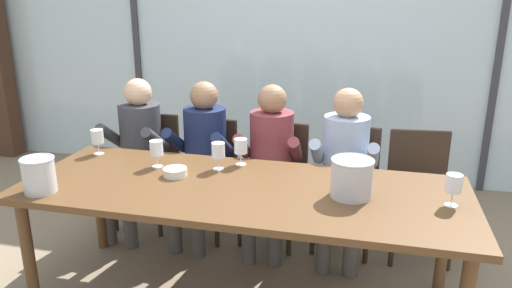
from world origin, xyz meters
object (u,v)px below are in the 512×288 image
at_px(person_maroon_top, 270,157).
at_px(wine_glass_near_bucket, 241,147).
at_px(chair_near_window_right, 419,184).
at_px(wine_glass_by_left_taster, 97,137).
at_px(ice_bucket_secondary, 39,175).
at_px(dining_table, 242,197).
at_px(person_pale_blue_shirt, 344,163).
at_px(chair_near_curtain, 150,160).
at_px(ice_bucket_primary, 352,177).
at_px(chair_center, 277,172).
at_px(person_charcoal_jacket, 137,146).
at_px(chair_right_of_center, 348,178).
at_px(wine_glass_center_pour, 218,151).
at_px(wine_glass_spare_empty, 454,185).
at_px(person_navy_polo, 202,151).
at_px(wine_glass_by_right_taster, 156,149).
at_px(tasting_bowl, 175,172).
at_px(chair_left_of_center, 207,167).

xyz_separation_m(person_maroon_top, wine_glass_near_bucket, (-0.10, -0.40, 0.19)).
distance_m(chair_near_window_right, wine_glass_near_bucket, 1.34).
bearing_deg(wine_glass_by_left_taster, ice_bucket_secondary, -86.33).
bearing_deg(dining_table, person_maroon_top, 89.94).
bearing_deg(dining_table, person_pale_blue_shirt, 54.70).
relative_size(chair_near_curtain, ice_bucket_primary, 3.73).
height_order(chair_center, person_pale_blue_shirt, person_pale_blue_shirt).
distance_m(person_pale_blue_shirt, wine_glass_by_left_taster, 1.71).
bearing_deg(person_charcoal_jacket, chair_center, 10.01).
xyz_separation_m(chair_right_of_center, chair_near_window_right, (0.50, 0.00, 0.00)).
bearing_deg(dining_table, wine_glass_by_left_taster, 163.41).
bearing_deg(wine_glass_center_pour, person_maroon_top, 67.10).
xyz_separation_m(chair_right_of_center, wine_glass_spare_empty, (0.58, -0.90, 0.36)).
bearing_deg(person_navy_polo, wine_glass_by_right_taster, -96.00).
relative_size(person_maroon_top, wine_glass_center_pour, 6.87).
bearing_deg(person_navy_polo, dining_table, -52.30).
bearing_deg(person_charcoal_jacket, person_navy_polo, 2.48).
height_order(wine_glass_by_left_taster, wine_glass_near_bucket, same).
bearing_deg(person_navy_polo, chair_center, 17.90).
xyz_separation_m(ice_bucket_primary, wine_glass_near_bucket, (-0.72, 0.35, 0.01)).
bearing_deg(person_maroon_top, person_navy_polo, 176.80).
bearing_deg(wine_glass_by_left_taster, chair_near_window_right, 15.15).
bearing_deg(wine_glass_spare_empty, chair_near_window_right, 94.99).
height_order(ice_bucket_secondary, wine_glass_near_bucket, ice_bucket_secondary).
bearing_deg(ice_bucket_secondary, wine_glass_near_bucket, 35.96).
xyz_separation_m(person_charcoal_jacket, person_pale_blue_shirt, (1.59, -0.00, 0.00)).
relative_size(chair_center, ice_bucket_primary, 3.73).
bearing_deg(ice_bucket_primary, wine_glass_spare_empty, 0.22).
distance_m(ice_bucket_primary, tasting_bowl, 1.06).
bearing_deg(wine_glass_spare_empty, chair_center, 141.42).
bearing_deg(person_charcoal_jacket, person_pale_blue_shirt, 2.47).
height_order(chair_near_window_right, tasting_bowl, chair_near_window_right).
relative_size(chair_right_of_center, person_navy_polo, 0.73).
bearing_deg(chair_center, person_navy_polo, -158.84).
xyz_separation_m(person_maroon_top, wine_glass_center_pour, (-0.22, -0.51, 0.19)).
relative_size(chair_near_curtain, chair_center, 1.00).
height_order(chair_left_of_center, wine_glass_center_pour, wine_glass_center_pour).
bearing_deg(ice_bucket_secondary, chair_near_window_right, 30.67).
height_order(chair_left_of_center, chair_center, same).
distance_m(dining_table, chair_right_of_center, 1.09).
distance_m(chair_right_of_center, wine_glass_by_left_taster, 1.81).
height_order(chair_center, person_navy_polo, person_navy_polo).
bearing_deg(chair_left_of_center, wine_glass_by_left_taster, -132.73).
bearing_deg(chair_right_of_center, chair_left_of_center, -173.23).
relative_size(tasting_bowl, wine_glass_by_left_taster, 0.83).
xyz_separation_m(chair_left_of_center, person_charcoal_jacket, (-0.52, -0.13, 0.17)).
xyz_separation_m(ice_bucket_secondary, wine_glass_near_bucket, (0.97, 0.70, 0.01)).
bearing_deg(chair_near_window_right, chair_near_curtain, 174.22).
relative_size(chair_left_of_center, ice_bucket_primary, 3.73).
xyz_separation_m(chair_left_of_center, person_navy_polo, (0.01, -0.13, 0.17)).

